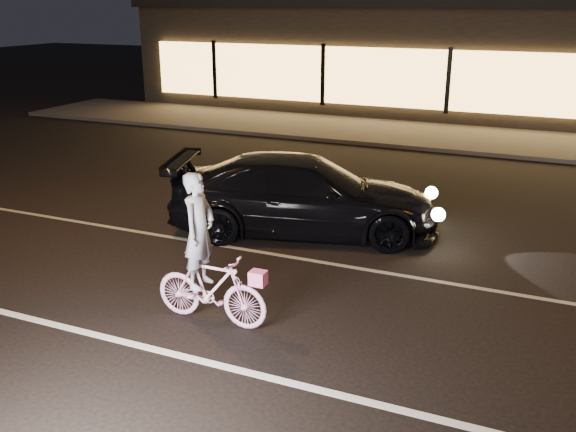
% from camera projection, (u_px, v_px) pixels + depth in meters
% --- Properties ---
extents(ground, '(90.00, 90.00, 0.00)m').
position_uv_depth(ground, '(251.00, 309.00, 9.17)').
color(ground, black).
rests_on(ground, ground).
extents(lane_stripe_near, '(60.00, 0.12, 0.01)m').
position_uv_depth(lane_stripe_near, '(196.00, 360.00, 7.86)').
color(lane_stripe_near, silver).
rests_on(lane_stripe_near, ground).
extents(lane_stripe_far, '(60.00, 0.10, 0.01)m').
position_uv_depth(lane_stripe_far, '(304.00, 259.00, 10.90)').
color(lane_stripe_far, gray).
rests_on(lane_stripe_far, ground).
extents(sidewalk, '(30.00, 4.00, 0.12)m').
position_uv_depth(sidewalk, '(434.00, 136.00, 20.44)').
color(sidewalk, '#383533').
rests_on(sidewalk, ground).
extents(storefront, '(25.40, 8.42, 4.20)m').
position_uv_depth(storefront, '(469.00, 55.00, 24.95)').
color(storefront, black).
rests_on(storefront, ground).
extents(cyclist, '(1.67, 0.57, 2.10)m').
position_uv_depth(cyclist, '(208.00, 271.00, 8.58)').
color(cyclist, '#D9439E').
rests_on(cyclist, ground).
extents(sedan, '(5.38, 3.38, 1.45)m').
position_uv_depth(sedan, '(304.00, 195.00, 11.96)').
color(sedan, black).
rests_on(sedan, ground).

